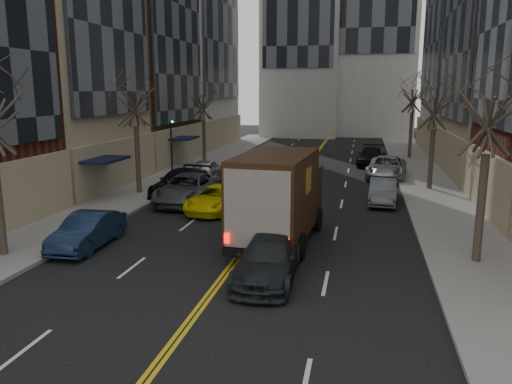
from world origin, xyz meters
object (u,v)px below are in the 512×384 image
at_px(taxi, 217,199).
at_px(observer_sedan, 268,259).
at_px(ups_truck, 279,198).
at_px(pedestrian, 292,218).

bearing_deg(taxi, observer_sedan, -55.93).
bearing_deg(taxi, ups_truck, -42.08).
relative_size(observer_sedan, taxi, 1.01).
relative_size(taxi, pedestrian, 3.03).
xyz_separation_m(ups_truck, observer_sedan, (0.34, -4.09, -1.23)).
distance_m(ups_truck, pedestrian, 1.71).
bearing_deg(ups_truck, pedestrian, 74.02).
relative_size(ups_truck, taxi, 1.49).
xyz_separation_m(ups_truck, pedestrian, (0.43, 1.19, -1.14)).
bearing_deg(taxi, pedestrian, -31.18).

